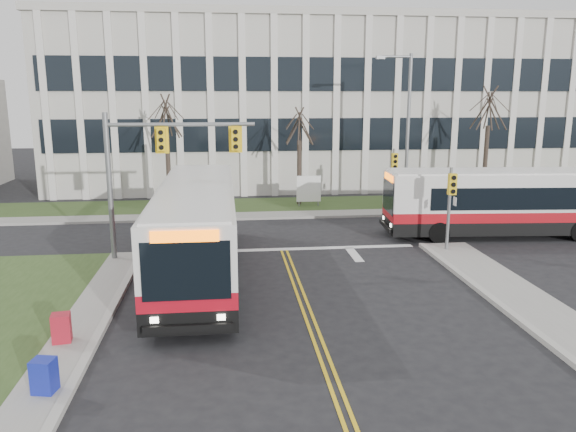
{
  "coord_description": "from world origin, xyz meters",
  "views": [
    {
      "loc": [
        -2.47,
        -16.26,
        6.93
      ],
      "look_at": [
        -0.02,
        6.16,
        2.0
      ],
      "focal_mm": 35.0,
      "sensor_mm": 36.0,
      "label": 1
    }
  ],
  "objects_px": {
    "bus_main": "(197,232)",
    "bus_cross": "(509,204)",
    "directory_sign": "(309,189)",
    "streetlight": "(405,124)",
    "newspaper_box_blue": "(44,378)",
    "newspaper_box_red": "(62,330)"
  },
  "relations": [
    {
      "from": "bus_main",
      "to": "bus_cross",
      "type": "height_order",
      "value": "bus_main"
    },
    {
      "from": "directory_sign",
      "to": "bus_cross",
      "type": "relative_size",
      "value": 0.17
    },
    {
      "from": "streetlight",
      "to": "bus_main",
      "type": "height_order",
      "value": "streetlight"
    },
    {
      "from": "newspaper_box_blue",
      "to": "newspaper_box_red",
      "type": "relative_size",
      "value": 1.0
    },
    {
      "from": "directory_sign",
      "to": "newspaper_box_red",
      "type": "bearing_deg",
      "value": -117.52
    },
    {
      "from": "directory_sign",
      "to": "newspaper_box_red",
      "type": "relative_size",
      "value": 2.11
    },
    {
      "from": "directory_sign",
      "to": "newspaper_box_blue",
      "type": "bearing_deg",
      "value": -113.56
    },
    {
      "from": "bus_main",
      "to": "newspaper_box_blue",
      "type": "distance_m",
      "value": 9.44
    },
    {
      "from": "bus_cross",
      "to": "newspaper_box_blue",
      "type": "bearing_deg",
      "value": -49.65
    },
    {
      "from": "streetlight",
      "to": "bus_main",
      "type": "xyz_separation_m",
      "value": [
        -11.7,
        -11.21,
        -3.47
      ]
    },
    {
      "from": "directory_sign",
      "to": "bus_main",
      "type": "relative_size",
      "value": 0.15
    },
    {
      "from": "streetlight",
      "to": "directory_sign",
      "type": "relative_size",
      "value": 4.6
    },
    {
      "from": "bus_cross",
      "to": "newspaper_box_blue",
      "type": "relative_size",
      "value": 12.68
    },
    {
      "from": "bus_cross",
      "to": "newspaper_box_red",
      "type": "xyz_separation_m",
      "value": [
        -18.5,
        -10.56,
        -1.13
      ]
    },
    {
      "from": "bus_cross",
      "to": "newspaper_box_red",
      "type": "distance_m",
      "value": 21.33
    },
    {
      "from": "newspaper_box_blue",
      "to": "streetlight",
      "type": "bearing_deg",
      "value": 65.01
    },
    {
      "from": "bus_cross",
      "to": "bus_main",
      "type": "bearing_deg",
      "value": -69.24
    },
    {
      "from": "newspaper_box_blue",
      "to": "newspaper_box_red",
      "type": "bearing_deg",
      "value": 109.21
    },
    {
      "from": "directory_sign",
      "to": "bus_main",
      "type": "xyz_separation_m",
      "value": [
        -6.17,
        -12.51,
        0.55
      ]
    },
    {
      "from": "bus_main",
      "to": "newspaper_box_red",
      "type": "height_order",
      "value": "bus_main"
    },
    {
      "from": "directory_sign",
      "to": "newspaper_box_red",
      "type": "distance_m",
      "value": 20.94
    },
    {
      "from": "newspaper_box_red",
      "to": "directory_sign",
      "type": "bearing_deg",
      "value": 53.79
    }
  ]
}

